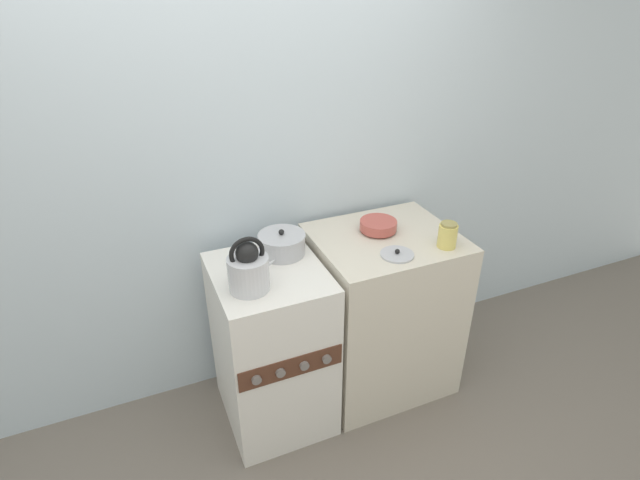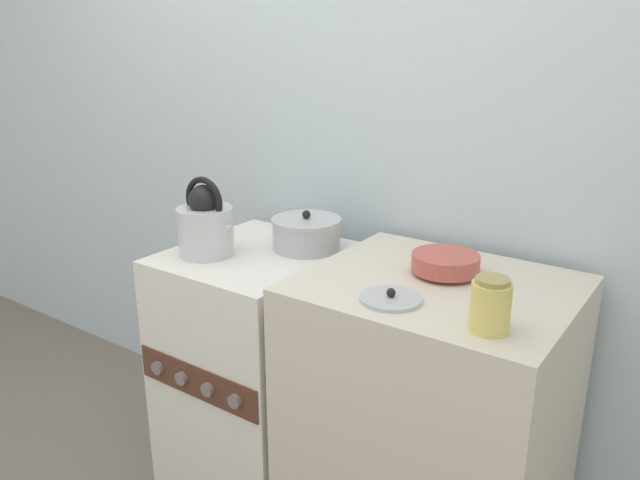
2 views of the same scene
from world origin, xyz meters
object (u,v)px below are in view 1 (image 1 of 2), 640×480
loose_pot_lid (397,254)px  stove (272,346)px  storage_jar (448,235)px  kettle (249,269)px  enamel_bowl (378,225)px  cooking_pot (282,244)px

loose_pot_lid → stove: bearing=165.0°
loose_pot_lid → storage_jar: bearing=-4.3°
kettle → stove: bearing=42.2°
enamel_bowl → storage_jar: bearing=-49.6°
kettle → enamel_bowl: bearing=14.7°
storage_jar → loose_pot_lid: 0.27m
cooking_pot → enamel_bowl: cooking_pot is taller
loose_pot_lid → cooking_pot: bearing=148.9°
enamel_bowl → storage_jar: storage_jar is taller
cooking_pot → enamel_bowl: size_ratio=1.22×
stove → loose_pot_lid: (0.60, -0.16, 0.50)m
kettle → loose_pot_lid: (0.71, -0.06, -0.06)m
cooking_pot → kettle: bearing=-134.7°
cooking_pot → storage_jar: 0.81m
stove → cooking_pot: bearing=48.0°
enamel_bowl → loose_pot_lid: enamel_bowl is taller
enamel_bowl → storage_jar: 0.36m
stove → storage_jar: storage_jar is taller
stove → storage_jar: size_ratio=7.06×
stove → kettle: (-0.12, -0.10, 0.56)m
cooking_pot → storage_jar: bearing=-22.5°
kettle → cooking_pot: size_ratio=1.11×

